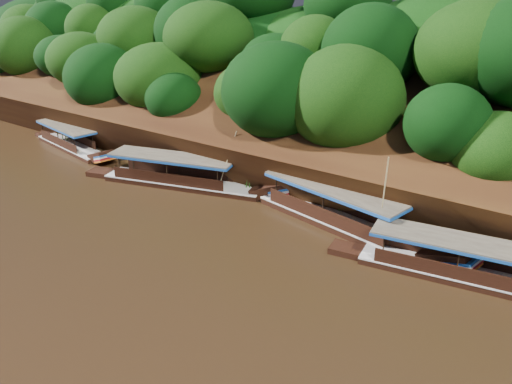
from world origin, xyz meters
TOP-DOWN VIEW (x-y plane):
  - ground at (0.00, 0.00)m, footprint 160.00×160.00m
  - riverbank at (-0.01, 22.73)m, footprint 120.00×30.06m
  - boat_0 at (11.46, 6.85)m, footprint 14.11×4.09m
  - boat_1 at (3.03, 8.28)m, footprint 15.39×4.99m
  - boat_2 at (-10.39, 7.79)m, footprint 15.21×6.26m
  - boat_3 at (-25.78, 8.11)m, footprint 12.29×3.72m
  - reeds at (-3.55, 9.57)m, footprint 50.00×2.39m

SIDE VIEW (x-z plane):
  - ground at x=0.00m, z-range 0.00..0.00m
  - boat_3 at x=-25.78m, z-range -0.80..1.78m
  - boat_0 at x=11.46m, z-range -2.14..3.17m
  - boat_2 at x=-10.39m, z-range -2.06..3.15m
  - boat_1 at x=3.03m, z-range -2.62..3.82m
  - reeds at x=-3.55m, z-range -0.13..1.89m
  - riverbank at x=-0.01m, z-range -7.81..11.59m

